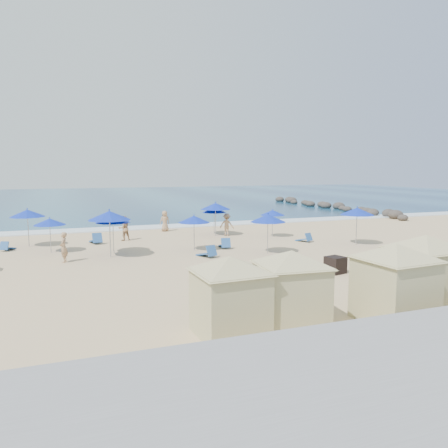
{
  "coord_description": "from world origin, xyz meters",
  "views": [
    {
      "loc": [
        -7.29,
        -20.8,
        4.92
      ],
      "look_at": [
        1.68,
        3.0,
        1.7
      ],
      "focal_mm": 35.0,
      "sensor_mm": 36.0,
      "label": 1
    }
  ],
  "objects_px": {
    "cabana_0": "(230,286)",
    "umbrella_10": "(273,213)",
    "beachgoer_2": "(227,225)",
    "umbrella_6": "(194,219)",
    "beachgoer_1": "(124,228)",
    "umbrella_4": "(50,222)",
    "umbrella_8": "(268,218)",
    "cabana_1": "(291,278)",
    "umbrella_3": "(109,216)",
    "umbrella_11": "(357,211)",
    "umbrella_7": "(216,206)",
    "beachgoer_0": "(64,247)",
    "cabana_3": "(425,262)",
    "umbrella_9": "(214,210)",
    "cabana_2": "(395,273)",
    "umbrella_2": "(27,213)",
    "umbrella_5": "(113,219)",
    "trash_bin": "(335,265)",
    "rock_jetty": "(330,206)",
    "beachgoer_3": "(165,221)"
  },
  "relations": [
    {
      "from": "umbrella_8",
      "to": "umbrella_7",
      "type": "bearing_deg",
      "value": 94.16
    },
    {
      "from": "umbrella_6",
      "to": "beachgoer_1",
      "type": "bearing_deg",
      "value": 122.96
    },
    {
      "from": "rock_jetty",
      "to": "cabana_3",
      "type": "distance_m",
      "value": 39.1
    },
    {
      "from": "cabana_0",
      "to": "umbrella_10",
      "type": "bearing_deg",
      "value": 59.33
    },
    {
      "from": "umbrella_3",
      "to": "beachgoer_3",
      "type": "relative_size",
      "value": 1.65
    },
    {
      "from": "cabana_1",
      "to": "beachgoer_1",
      "type": "height_order",
      "value": "cabana_1"
    },
    {
      "from": "cabana_3",
      "to": "umbrella_9",
      "type": "xyz_separation_m",
      "value": [
        -1.14,
        19.35,
        0.19
      ]
    },
    {
      "from": "umbrella_6",
      "to": "umbrella_9",
      "type": "relative_size",
      "value": 1.04
    },
    {
      "from": "umbrella_2",
      "to": "umbrella_8",
      "type": "bearing_deg",
      "value": -29.27
    },
    {
      "from": "trash_bin",
      "to": "umbrella_3",
      "type": "relative_size",
      "value": 0.29
    },
    {
      "from": "cabana_1",
      "to": "umbrella_10",
      "type": "distance_m",
      "value": 18.14
    },
    {
      "from": "umbrella_10",
      "to": "beachgoer_0",
      "type": "relative_size",
      "value": 1.27
    },
    {
      "from": "trash_bin",
      "to": "cabana_3",
      "type": "bearing_deg",
      "value": -104.2
    },
    {
      "from": "cabana_2",
      "to": "umbrella_7",
      "type": "xyz_separation_m",
      "value": [
        0.7,
        19.31,
        0.59
      ]
    },
    {
      "from": "umbrella_5",
      "to": "beachgoer_3",
      "type": "distance_m",
      "value": 9.36
    },
    {
      "from": "rock_jetty",
      "to": "umbrella_9",
      "type": "xyz_separation_m",
      "value": [
        -20.4,
        -14.65,
        1.48
      ]
    },
    {
      "from": "cabana_1",
      "to": "beachgoer_2",
      "type": "xyz_separation_m",
      "value": [
        4.77,
        18.08,
        -0.68
      ]
    },
    {
      "from": "cabana_0",
      "to": "umbrella_5",
      "type": "bearing_deg",
      "value": 96.98
    },
    {
      "from": "beachgoer_2",
      "to": "umbrella_10",
      "type": "bearing_deg",
      "value": -173.36
    },
    {
      "from": "umbrella_10",
      "to": "beachgoer_3",
      "type": "bearing_deg",
      "value": 139.9
    },
    {
      "from": "umbrella_7",
      "to": "umbrella_10",
      "type": "height_order",
      "value": "umbrella_7"
    },
    {
      "from": "umbrella_3",
      "to": "beachgoer_1",
      "type": "height_order",
      "value": "umbrella_3"
    },
    {
      "from": "cabana_2",
      "to": "cabana_3",
      "type": "bearing_deg",
      "value": 21.17
    },
    {
      "from": "umbrella_9",
      "to": "umbrella_11",
      "type": "relative_size",
      "value": 0.84
    },
    {
      "from": "umbrella_6",
      "to": "umbrella_7",
      "type": "bearing_deg",
      "value": 58.18
    },
    {
      "from": "rock_jetty",
      "to": "cabana_1",
      "type": "xyz_separation_m",
      "value": [
        -24.6,
        -33.95,
        1.15
      ]
    },
    {
      "from": "rock_jetty",
      "to": "beachgoer_1",
      "type": "height_order",
      "value": "beachgoer_1"
    },
    {
      "from": "cabana_1",
      "to": "umbrella_3",
      "type": "relative_size",
      "value": 1.55
    },
    {
      "from": "trash_bin",
      "to": "cabana_0",
      "type": "height_order",
      "value": "cabana_0"
    },
    {
      "from": "beachgoer_2",
      "to": "beachgoer_3",
      "type": "bearing_deg",
      "value": -10.6
    },
    {
      "from": "cabana_0",
      "to": "umbrella_4",
      "type": "bearing_deg",
      "value": 108.23
    },
    {
      "from": "cabana_0",
      "to": "beachgoer_1",
      "type": "height_order",
      "value": "cabana_0"
    },
    {
      "from": "rock_jetty",
      "to": "beachgoer_2",
      "type": "bearing_deg",
      "value": -141.33
    },
    {
      "from": "umbrella_4",
      "to": "umbrella_8",
      "type": "relative_size",
      "value": 0.88
    },
    {
      "from": "cabana_3",
      "to": "cabana_1",
      "type": "bearing_deg",
      "value": 179.39
    },
    {
      "from": "cabana_0",
      "to": "beachgoer_2",
      "type": "height_order",
      "value": "cabana_0"
    },
    {
      "from": "umbrella_4",
      "to": "umbrella_6",
      "type": "relative_size",
      "value": 0.96
    },
    {
      "from": "umbrella_9",
      "to": "beachgoer_0",
      "type": "height_order",
      "value": "umbrella_9"
    },
    {
      "from": "umbrella_2",
      "to": "umbrella_5",
      "type": "bearing_deg",
      "value": -41.0
    },
    {
      "from": "cabana_3",
      "to": "umbrella_6",
      "type": "bearing_deg",
      "value": 108.79
    },
    {
      "from": "cabana_3",
      "to": "umbrella_9",
      "type": "bearing_deg",
      "value": 93.39
    },
    {
      "from": "cabana_0",
      "to": "umbrella_2",
      "type": "distance_m",
      "value": 19.57
    },
    {
      "from": "beachgoer_0",
      "to": "beachgoer_2",
      "type": "distance_m",
      "value": 12.68
    },
    {
      "from": "umbrella_9",
      "to": "beachgoer_1",
      "type": "distance_m",
      "value": 6.95
    },
    {
      "from": "umbrella_8",
      "to": "umbrella_11",
      "type": "distance_m",
      "value": 6.81
    },
    {
      "from": "umbrella_4",
      "to": "umbrella_10",
      "type": "relative_size",
      "value": 1.03
    },
    {
      "from": "beachgoer_2",
      "to": "umbrella_6",
      "type": "bearing_deg",
      "value": 86.47
    },
    {
      "from": "umbrella_2",
      "to": "umbrella_3",
      "type": "bearing_deg",
      "value": -49.52
    },
    {
      "from": "cabana_2",
      "to": "beachgoer_1",
      "type": "xyz_separation_m",
      "value": [
        -5.97,
        19.45,
        -0.76
      ]
    },
    {
      "from": "trash_bin",
      "to": "umbrella_7",
      "type": "distance_m",
      "value": 13.28
    }
  ]
}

